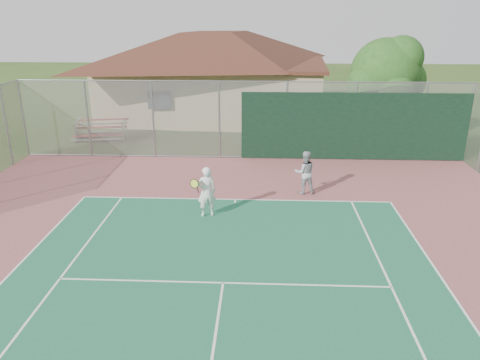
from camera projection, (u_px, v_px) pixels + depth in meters
The scene contains 6 objects.
back_fence at pixel (289, 123), 20.85m from camera, with size 20.08×0.11×3.53m.
clubhouse at pixel (215, 66), 29.40m from camera, with size 15.03×10.60×6.20m.
bleachers at pixel (101, 129), 24.61m from camera, with size 2.81×1.88×0.98m.
tree at pixel (387, 76), 21.98m from camera, with size 3.85×3.64×5.36m.
player_white_front at pixel (206, 192), 15.11m from camera, with size 0.87×0.69×1.68m.
player_grey_back at pixel (305, 173), 17.06m from camera, with size 0.85×0.71×1.60m.
Camera 1 is at (0.88, -3.59, 6.32)m, focal length 35.00 mm.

